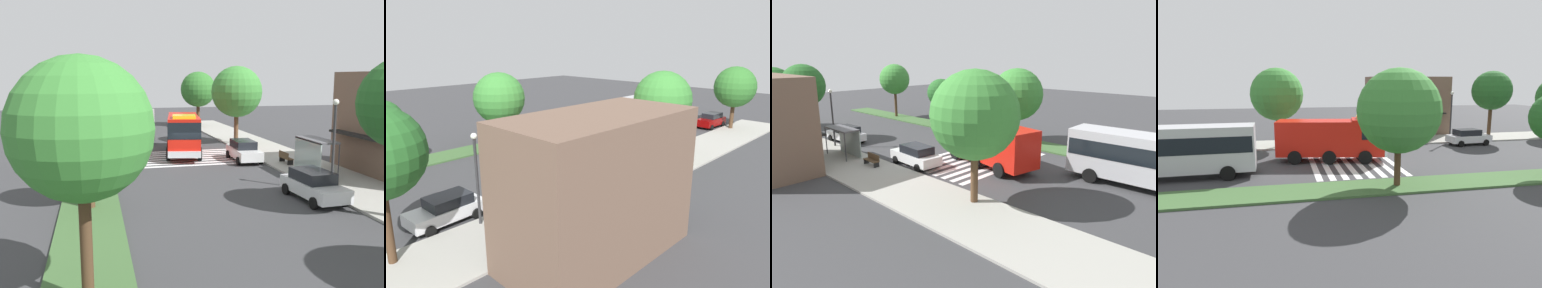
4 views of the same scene
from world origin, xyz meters
TOP-DOWN VIEW (x-y plane):
  - ground_plane at (0.00, 0.00)m, footprint 120.00×120.00m
  - sidewalk at (0.00, 8.33)m, footprint 60.00×4.92m
  - median_strip at (0.00, -7.37)m, footprint 60.00×3.00m
  - crosswalk at (-2.21, 0.00)m, footprint 6.75×10.57m
  - fire_truck at (-3.39, 0.44)m, footprint 9.27×4.21m
  - parked_car_west at (-23.26, 4.67)m, footprint 4.36×2.14m
  - parked_car_mid at (0.18, 4.67)m, footprint 4.60×2.20m
  - parked_car_east at (11.36, 4.67)m, footprint 4.52×2.24m
  - transit_bus at (-15.57, -2.64)m, footprint 12.06×3.15m
  - bus_stop_shelter at (6.41, 7.26)m, footprint 3.50×1.40m
  - bench_near_shelter at (2.41, 7.27)m, footprint 1.60×0.50m
  - street_lamp at (10.25, 6.47)m, footprint 0.36×0.36m
  - storefront_building at (7.75, 13.17)m, footprint 9.59×5.59m
  - sidewalk_tree_far_west at (-23.90, 6.87)m, footprint 4.77×4.77m
  - sidewalk_tree_west at (-8.05, 6.87)m, footprint 5.07×5.07m
  - median_tree_far_west at (-0.78, -7.37)m, footprint 5.13×5.13m

SIDE VIEW (x-z plane):
  - ground_plane at x=0.00m, z-range 0.00..0.00m
  - crosswalk at x=-2.21m, z-range 0.00..0.01m
  - sidewalk at x=0.00m, z-range 0.00..0.14m
  - median_strip at x=0.00m, z-range 0.00..0.14m
  - bench_near_shelter at x=2.41m, z-range 0.14..1.04m
  - parked_car_east at x=11.36m, z-range 0.03..1.67m
  - parked_car_mid at x=0.18m, z-range 0.02..1.70m
  - parked_car_west at x=-23.26m, z-range 0.02..1.79m
  - bus_stop_shelter at x=6.41m, z-range 0.66..3.12m
  - fire_truck at x=-3.39m, z-range 0.13..3.88m
  - transit_bus at x=-15.57m, z-range 0.33..3.89m
  - street_lamp at x=10.25m, z-range 0.68..6.04m
  - storefront_building at x=7.75m, z-range 0.00..7.11m
  - median_tree_far_west at x=-0.78m, z-range 1.16..8.34m
  - sidewalk_tree_far_west at x=-23.90m, z-range 1.40..8.72m
  - sidewalk_tree_west at x=-8.05m, z-range 1.43..9.13m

